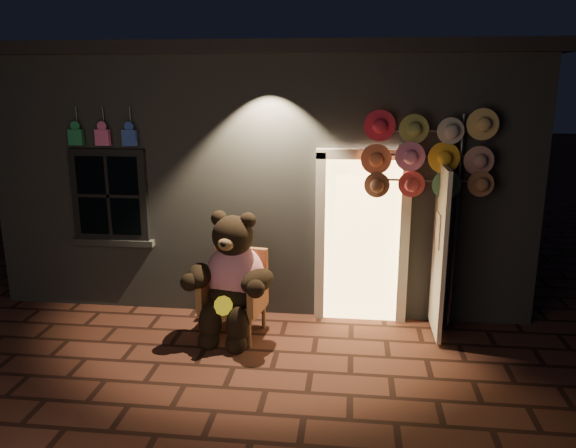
# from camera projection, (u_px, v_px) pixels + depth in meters

# --- Properties ---
(ground) EXTENTS (60.00, 60.00, 0.00)m
(ground) POSITION_uv_depth(u_px,v_px,m) (233.00, 367.00, 6.02)
(ground) COLOR #562D21
(ground) RESTS_ON ground
(shop_building) EXTENTS (7.30, 5.95, 3.51)m
(shop_building) POSITION_uv_depth(u_px,v_px,m) (281.00, 158.00, 9.43)
(shop_building) COLOR slate
(shop_building) RESTS_ON ground
(wicker_armchair) EXTENTS (0.79, 0.73, 1.02)m
(wicker_armchair) POSITION_uv_depth(u_px,v_px,m) (236.00, 292.00, 6.76)
(wicker_armchair) COLOR olive
(wicker_armchair) RESTS_ON ground
(teddy_bear) EXTENTS (1.12, 0.95, 1.56)m
(teddy_bear) POSITION_uv_depth(u_px,v_px,m) (232.00, 278.00, 6.58)
(teddy_bear) COLOR #CF1641
(teddy_bear) RESTS_ON ground
(hat_rack) EXTENTS (1.49, 0.22, 2.64)m
(hat_rack) POSITION_uv_depth(u_px,v_px,m) (430.00, 159.00, 6.49)
(hat_rack) COLOR #59595E
(hat_rack) RESTS_ON ground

